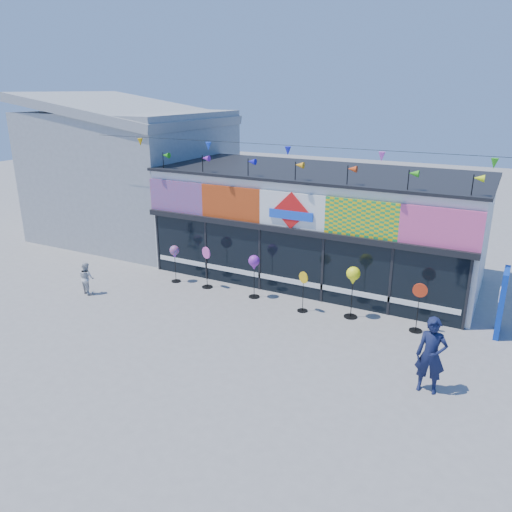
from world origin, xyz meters
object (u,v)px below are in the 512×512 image
Objects in this scene: spinner_1 at (207,266)px; spinner_3 at (303,291)px; spinner_5 at (418,306)px; child at (87,278)px; spinner_2 at (254,264)px; spinner_0 at (175,253)px; spinner_4 at (353,277)px; blue_sign at (502,302)px; adult_man at (431,355)px.

spinner_3 is at bearing -4.28° from spinner_1.
spinner_1 is at bearing 179.79° from spinner_5.
spinner_5 is 1.32× the size of child.
spinner_3 is (1.97, -0.29, -0.51)m from spinner_2.
spinner_0 is 0.92× the size of spinner_1.
spinner_3 is (3.94, -0.29, -0.10)m from spinner_1.
spinner_5 reaches higher than child.
spinner_0 is at bearing -178.97° from spinner_2.
spinner_0 is 1.22× the size of child.
spinner_4 is at bearing 179.19° from spinner_5.
spinner_3 reaches higher than child.
spinner_4 is 1.46× the size of child.
spinner_0 is at bearing -116.81° from child.
spinner_0 is at bearing -179.45° from spinner_4.
spinner_3 is 1.71m from spinner_4.
spinner_2 is 1.32× the size of child.
blue_sign reaches higher than spinner_1.
spinner_3 is (5.32, -0.23, -0.42)m from spinner_0.
spinner_2 is 0.90× the size of spinner_4.
adult_man is at bearing -20.46° from spinner_1.
spinner_2 is (1.97, -0.01, 0.42)m from spinner_1.
child is (-5.46, -2.47, -0.66)m from spinner_2.
spinner_1 is 3.95m from spinner_3.
spinner_2 is 6.03m from child.
adult_man is 11.92m from child.
blue_sign is at bearing -151.15° from child.
spinner_5 reaches higher than spinner_0.
spinner_3 is at bearing -2.47° from spinner_0.
spinner_4 is 9.36m from child.
spinner_2 is at bearing 1.03° from spinner_0.
blue_sign is 1.42× the size of spinner_0.
adult_man is (8.41, -3.14, 0.14)m from spinner_1.
spinner_4 reaches higher than spinner_1.
spinner_1 is 2.02m from spinner_2.
child is (-11.04, -2.45, -0.23)m from spinner_5.
spinner_5 is 3.23m from adult_man.
spinner_2 is (-7.78, -0.94, 0.22)m from blue_sign.
spinner_4 is 0.89× the size of adult_man.
child is at bearing -155.64° from spinner_2.
spinner_2 is 0.80× the size of adult_man.
spinner_0 reaches higher than child.
spinner_0 is 8.93m from spinner_5.
spinner_4 is (3.52, 0.01, 0.13)m from spinner_2.
spinner_0 is 0.74× the size of adult_man.
spinner_3 is at bearing -149.23° from child.
spinner_4 is (6.87, 0.07, 0.23)m from spinner_0.
spinner_4 is (5.50, 0.00, 0.55)m from spinner_1.
blue_sign is at bearing 12.35° from spinner_4.
spinner_4 is (1.56, 0.30, 0.65)m from spinner_3.
blue_sign is at bearing 68.07° from adult_man.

